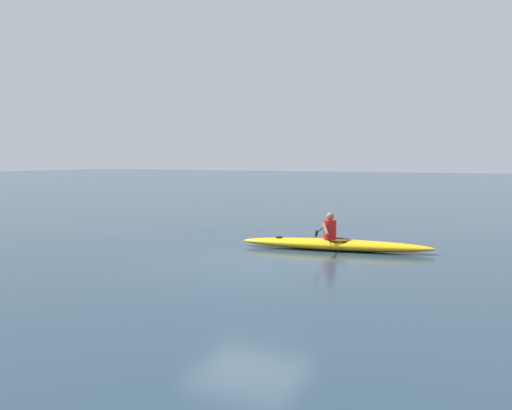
% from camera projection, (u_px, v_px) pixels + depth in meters
% --- Properties ---
extents(ground_plane, '(160.00, 160.00, 0.00)m').
position_uv_depth(ground_plane, '(250.00, 266.00, 11.08)').
color(ground_plane, '#233847').
extents(kayak, '(5.07, 1.61, 0.29)m').
position_uv_depth(kayak, '(335.00, 245.00, 13.06)').
color(kayak, '#EAB214').
rests_on(kayak, ground).
extents(kayaker, '(0.60, 2.32, 0.71)m').
position_uv_depth(kayaker, '(329.00, 228.00, 13.06)').
color(kayaker, red).
rests_on(kayaker, kayak).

